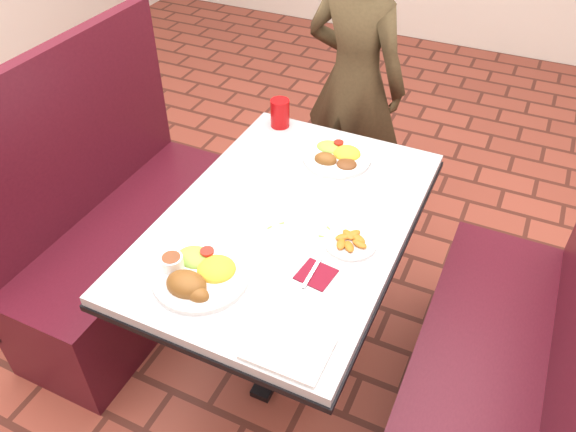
# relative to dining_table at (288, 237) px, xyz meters

# --- Properties ---
(dining_table) EXTENTS (0.81, 1.21, 0.75)m
(dining_table) POSITION_rel_dining_table_xyz_m (0.00, 0.00, 0.00)
(dining_table) COLOR #BABDBF
(dining_table) RESTS_ON ground
(booth_bench_left) EXTENTS (0.47, 1.20, 1.17)m
(booth_bench_left) POSITION_rel_dining_table_xyz_m (-0.80, 0.00, -0.32)
(booth_bench_left) COLOR #52121F
(booth_bench_left) RESTS_ON ground
(booth_bench_right) EXTENTS (0.47, 1.20, 1.17)m
(booth_bench_right) POSITION_rel_dining_table_xyz_m (0.80, 0.00, -0.32)
(booth_bench_right) COLOR #52121F
(booth_bench_right) RESTS_ON ground
(diner_person) EXTENTS (0.58, 0.43, 1.46)m
(diner_person) POSITION_rel_dining_table_xyz_m (-0.15, 1.08, 0.08)
(diner_person) COLOR brown
(diner_person) RESTS_ON ground
(near_dinner_plate) EXTENTS (0.30, 0.30, 0.09)m
(near_dinner_plate) POSITION_rel_dining_table_xyz_m (-0.12, -0.38, 0.13)
(near_dinner_plate) COLOR white
(near_dinner_plate) RESTS_ON dining_table
(far_dinner_plate) EXTENTS (0.27, 0.27, 0.07)m
(far_dinner_plate) POSITION_rel_dining_table_xyz_m (0.03, 0.40, 0.12)
(far_dinner_plate) COLOR white
(far_dinner_plate) RESTS_ON dining_table
(plantain_plate) EXTENTS (0.17, 0.17, 0.03)m
(plantain_plate) POSITION_rel_dining_table_xyz_m (0.24, -0.04, 0.11)
(plantain_plate) COLOR white
(plantain_plate) RESTS_ON dining_table
(maroon_napkin) EXTENTS (0.12, 0.12, 0.00)m
(maroon_napkin) POSITION_rel_dining_table_xyz_m (0.20, -0.22, 0.10)
(maroon_napkin) COLOR maroon
(maroon_napkin) RESTS_ON dining_table
(spoon_utensil) EXTENTS (0.01, 0.14, 0.00)m
(spoon_utensil) POSITION_rel_dining_table_xyz_m (0.18, -0.22, 0.10)
(spoon_utensil) COLOR #B9B9BD
(spoon_utensil) RESTS_ON dining_table
(red_tumbler) EXTENTS (0.08, 0.08, 0.12)m
(red_tumbler) POSITION_rel_dining_table_xyz_m (-0.29, 0.53, 0.16)
(red_tumbler) COLOR #B50C0D
(red_tumbler) RESTS_ON dining_table
(paper_napkin) EXTENTS (0.22, 0.17, 0.01)m
(paper_napkin) POSITION_rel_dining_table_xyz_m (0.24, -0.51, 0.10)
(paper_napkin) COLOR white
(paper_napkin) RESTS_ON dining_table
(knife_utensil) EXTENTS (0.02, 0.17, 0.00)m
(knife_utensil) POSITION_rel_dining_table_xyz_m (-0.07, -0.34, 0.11)
(knife_utensil) COLOR silver
(knife_utensil) RESTS_ON dining_table
(fork_utensil) EXTENTS (0.06, 0.13, 0.00)m
(fork_utensil) POSITION_rel_dining_table_xyz_m (-0.14, -0.34, 0.11)
(fork_utensil) COLOR silver
(fork_utensil) RESTS_ON dining_table
(lettuce_shreds) EXTENTS (0.28, 0.32, 0.00)m
(lettuce_shreds) POSITION_rel_dining_table_xyz_m (0.04, 0.06, 0.10)
(lettuce_shreds) COLOR #75B046
(lettuce_shreds) RESTS_ON dining_table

